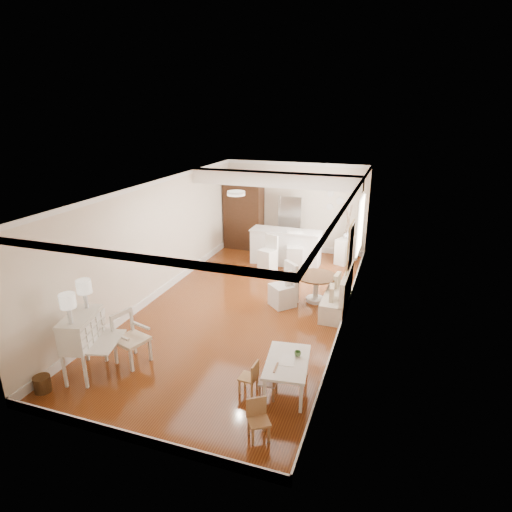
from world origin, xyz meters
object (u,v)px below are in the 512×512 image
Objects in this scene: breakfast_counter at (286,247)px; pantry_cabinet at (244,213)px; fridge at (301,226)px; kids_chair_a at (248,377)px; kids_chair_b at (268,381)px; dining_table at (316,288)px; slip_chair_far at (286,285)px; secretary_bureau at (84,345)px; wicker_basket at (42,384)px; bar_stool_right at (295,251)px; slip_chair_near at (283,285)px; bar_stool_left at (268,254)px; kids_chair_c at (259,421)px; gustavian_armchair at (132,339)px; kids_table at (287,375)px; sideboard at (346,250)px.

pantry_cabinet reaches higher than breakfast_counter.
pantry_cabinet reaches higher than fridge.
kids_chair_b is (0.34, -0.01, 0.00)m from kids_chair_a.
dining_table is 1.11× the size of slip_chair_far.
secretary_bureau is 6.69m from breakfast_counter.
fridge is (-1.16, 3.31, 0.57)m from dining_table.
kids_chair_b is (3.16, 0.42, -0.27)m from secretary_bureau.
wicker_basket is 7.16m from bar_stool_right.
slip_chair_far is at bearing -172.38° from kids_chair_b.
dining_table is 0.85m from slip_chair_near.
bar_stool_left is at bearing 138.47° from dining_table.
secretary_bureau reaches higher than kids_chair_c.
fridge is (0.50, 1.84, 0.38)m from bar_stool_left.
gustavian_armchair is 2.85m from kids_table.
kids_chair_b is (3.51, 1.06, 0.15)m from wicker_basket.
kids_chair_c is 0.58× the size of slip_chair_near.
pantry_cabinet is at bearing 132.47° from dining_table.
pantry_cabinet reaches higher than secretary_bureau.
secretary_bureau is at bearing -2.85° from slip_chair_far.
wicker_basket is at bearing -126.02° from dining_table.
fridge reaches higher than slip_chair_far.
gustavian_armchair is at bearing -101.95° from breakfast_counter.
fridge is (0.20, 1.05, 0.39)m from breakfast_counter.
secretary_bureau reaches higher than gustavian_armchair.
bar_stool_right reaches higher than slip_chair_far.
kids_chair_b is at bearing 92.77° from kids_chair_a.
fridge is (-1.31, 7.99, 0.60)m from kids_chair_c.
kids_chair_a is 0.28× the size of breakfast_counter.
fridge reaches higher than kids_chair_a.
sideboard reaches higher than kids_chair_a.
bar_stool_right is 1.39× the size of sideboard.
kids_table is at bearing 45.31° from slip_chair_far.
kids_table is 1.15× the size of dining_table.
secretary_bureau is 7.96m from sideboard.
secretary_bureau is 7.76m from fridge.
kids_table is at bearing -68.82° from sideboard.
secretary_bureau is 3.36m from kids_chair_c.
fridge is (-1.16, 7.07, 0.61)m from kids_chair_b.
bar_stool_left is (-1.66, 1.47, 0.19)m from dining_table.
gustavian_armchair is 1.19× the size of sideboard.
secretary_bureau reaches higher than slip_chair_far.
gustavian_armchair is 6.01m from breakfast_counter.
bar_stool_left reaches higher than breakfast_counter.
slip_chair_far is (2.86, 4.54, 0.30)m from wicker_basket.
bar_stool_right is at bearing 69.40° from wicker_basket.
slip_chair_near is 0.50× the size of breakfast_counter.
wicker_basket is 0.13× the size of breakfast_counter.
slip_chair_near is at bearing 41.50° from secretary_bureau.
secretary_bureau is at bearing -127.06° from dining_table.
pantry_cabinet is (-2.07, 1.47, 0.60)m from bar_stool_right.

